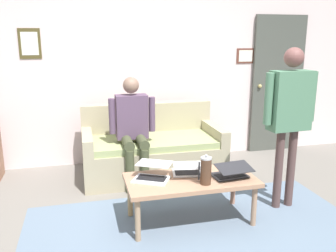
{
  "coord_description": "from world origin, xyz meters",
  "views": [
    {
      "loc": [
        0.86,
        2.76,
        1.73
      ],
      "look_at": [
        -0.04,
        -0.87,
        0.8
      ],
      "focal_mm": 38.28,
      "sensor_mm": 36.0,
      "label": 1
    }
  ],
  "objects_px": {
    "couch": "(152,151)",
    "person_standing": "(290,108)",
    "laptop_center": "(231,173)",
    "coffee_table": "(191,183)",
    "person_seated": "(133,125)",
    "french_press": "(206,171)",
    "interior_door": "(277,85)",
    "laptop_right": "(152,174)",
    "laptop_left": "(188,170)"
  },
  "relations": [
    {
      "from": "laptop_left",
      "to": "person_standing",
      "type": "height_order",
      "value": "person_standing"
    },
    {
      "from": "interior_door",
      "to": "person_seated",
      "type": "distance_m",
      "value": 2.49
    },
    {
      "from": "coffee_table",
      "to": "laptop_left",
      "type": "relative_size",
      "value": 3.1
    },
    {
      "from": "interior_door",
      "to": "laptop_right",
      "type": "height_order",
      "value": "interior_door"
    },
    {
      "from": "couch",
      "to": "interior_door",
      "type": "bearing_deg",
      "value": -164.41
    },
    {
      "from": "coffee_table",
      "to": "french_press",
      "type": "xyz_separation_m",
      "value": [
        -0.09,
        0.16,
        0.17
      ]
    },
    {
      "from": "laptop_right",
      "to": "person_seated",
      "type": "distance_m",
      "value": 1.01
    },
    {
      "from": "laptop_center",
      "to": "person_seated",
      "type": "distance_m",
      "value": 1.38
    },
    {
      "from": "laptop_left",
      "to": "person_seated",
      "type": "relative_size",
      "value": 0.31
    },
    {
      "from": "coffee_table",
      "to": "person_seated",
      "type": "xyz_separation_m",
      "value": [
        0.38,
        -1.06,
        0.33
      ]
    },
    {
      "from": "laptop_center",
      "to": "laptop_left",
      "type": "bearing_deg",
      "value": -22.42
    },
    {
      "from": "laptop_left",
      "to": "interior_door",
      "type": "bearing_deg",
      "value": -137.83
    },
    {
      "from": "couch",
      "to": "laptop_center",
      "type": "bearing_deg",
      "value": 109.66
    },
    {
      "from": "couch",
      "to": "person_seated",
      "type": "bearing_deg",
      "value": 39.39
    },
    {
      "from": "person_standing",
      "to": "french_press",
      "type": "bearing_deg",
      "value": 13.48
    },
    {
      "from": "interior_door",
      "to": "french_press",
      "type": "bearing_deg",
      "value": 47.28
    },
    {
      "from": "interior_door",
      "to": "french_press",
      "type": "height_order",
      "value": "interior_door"
    },
    {
      "from": "person_seated",
      "to": "laptop_center",
      "type": "bearing_deg",
      "value": 123.93
    },
    {
      "from": "french_press",
      "to": "person_seated",
      "type": "bearing_deg",
      "value": -68.95
    },
    {
      "from": "couch",
      "to": "laptop_right",
      "type": "distance_m",
      "value": 1.25
    },
    {
      "from": "coffee_table",
      "to": "laptop_right",
      "type": "distance_m",
      "value": 0.37
    },
    {
      "from": "couch",
      "to": "laptop_left",
      "type": "relative_size",
      "value": 4.41
    },
    {
      "from": "coffee_table",
      "to": "person_seated",
      "type": "height_order",
      "value": "person_seated"
    },
    {
      "from": "couch",
      "to": "person_standing",
      "type": "height_order",
      "value": "person_standing"
    },
    {
      "from": "laptop_right",
      "to": "person_seated",
      "type": "relative_size",
      "value": 0.36
    },
    {
      "from": "couch",
      "to": "laptop_left",
      "type": "height_order",
      "value": "couch"
    },
    {
      "from": "coffee_table",
      "to": "laptop_center",
      "type": "distance_m",
      "value": 0.39
    },
    {
      "from": "laptop_right",
      "to": "person_standing",
      "type": "bearing_deg",
      "value": 179.4
    },
    {
      "from": "laptop_left",
      "to": "laptop_center",
      "type": "height_order",
      "value": "laptop_center"
    },
    {
      "from": "person_standing",
      "to": "coffee_table",
      "type": "bearing_deg",
      "value": 3.51
    },
    {
      "from": "coffee_table",
      "to": "french_press",
      "type": "distance_m",
      "value": 0.25
    },
    {
      "from": "coffee_table",
      "to": "french_press",
      "type": "relative_size",
      "value": 4.33
    },
    {
      "from": "coffee_table",
      "to": "interior_door",
      "type": "bearing_deg",
      "value": -136.43
    },
    {
      "from": "interior_door",
      "to": "person_standing",
      "type": "distance_m",
      "value": 2.02
    },
    {
      "from": "couch",
      "to": "laptop_right",
      "type": "relative_size",
      "value": 3.79
    },
    {
      "from": "french_press",
      "to": "person_standing",
      "type": "bearing_deg",
      "value": -166.52
    },
    {
      "from": "couch",
      "to": "laptop_center",
      "type": "distance_m",
      "value": 1.45
    },
    {
      "from": "couch",
      "to": "person_standing",
      "type": "xyz_separation_m",
      "value": [
        -1.14,
        1.22,
        0.74
      ]
    },
    {
      "from": "interior_door",
      "to": "french_press",
      "type": "relative_size",
      "value": 7.26
    },
    {
      "from": "person_standing",
      "to": "laptop_center",
      "type": "bearing_deg",
      "value": 11.34
    },
    {
      "from": "laptop_left",
      "to": "laptop_right",
      "type": "distance_m",
      "value": 0.35
    },
    {
      "from": "person_seated",
      "to": "couch",
      "type": "bearing_deg",
      "value": -140.61
    },
    {
      "from": "couch",
      "to": "person_standing",
      "type": "bearing_deg",
      "value": 133.03
    },
    {
      "from": "interior_door",
      "to": "laptop_left",
      "type": "relative_size",
      "value": 5.21
    },
    {
      "from": "interior_door",
      "to": "couch",
      "type": "height_order",
      "value": "interior_door"
    },
    {
      "from": "laptop_center",
      "to": "person_seated",
      "type": "height_order",
      "value": "person_seated"
    },
    {
      "from": "laptop_right",
      "to": "laptop_center",
      "type": "bearing_deg",
      "value": 168.66
    },
    {
      "from": "person_standing",
      "to": "person_seated",
      "type": "distance_m",
      "value": 1.76
    },
    {
      "from": "french_press",
      "to": "person_seated",
      "type": "relative_size",
      "value": 0.22
    },
    {
      "from": "coffee_table",
      "to": "couch",
      "type": "bearing_deg",
      "value": -85.19
    }
  ]
}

